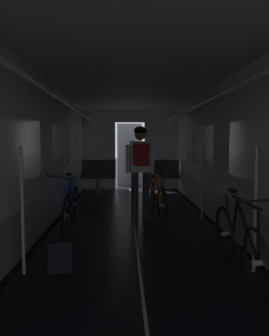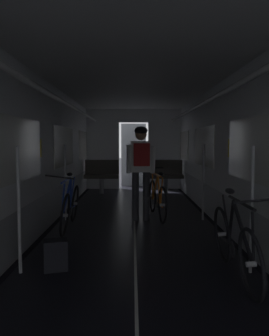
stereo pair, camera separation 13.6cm
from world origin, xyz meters
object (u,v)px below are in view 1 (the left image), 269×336
backpack_on_floor (59,256)px  bicycle_black (239,242)px  bicycle_blue (70,206)px  bicycle_orange_in_aisle (156,198)px  person_cyclist_aisle (140,163)px  bench_seat_far_right (162,173)px  bench_seat_far_left (98,173)px

backpack_on_floor → bicycle_black: bearing=-7.0°
bicycle_blue → bicycle_orange_in_aisle: bearing=28.5°
person_cyclist_aisle → bicycle_black: bearing=-70.9°
person_cyclist_aisle → bicycle_orange_in_aisle: person_cyclist_aisle is taller
bench_seat_far_right → bicycle_black: (0.15, -6.12, -0.19)m
bicycle_orange_in_aisle → bench_seat_far_left: bearing=112.9°
backpack_on_floor → person_cyclist_aisle: bearing=67.3°
backpack_on_floor → bench_seat_far_left: bearing=90.0°
bicycle_black → backpack_on_floor: 1.97m
bench_seat_far_left → person_cyclist_aisle: bearing=-73.4°
bicycle_black → bicycle_orange_in_aisle: (-0.61, 2.95, 0.00)m
bench_seat_far_left → bench_seat_far_right: size_ratio=1.00×
bicycle_black → person_cyclist_aisle: size_ratio=0.98×
bicycle_blue → backpack_on_floor: size_ratio=4.98×
person_cyclist_aisle → backpack_on_floor: (-1.02, -2.44, -0.90)m
bench_seat_far_left → bicycle_orange_in_aisle: size_ratio=0.58×
bench_seat_far_left → bench_seat_far_right: same height
bench_seat_far_right → backpack_on_floor: bench_seat_far_right is taller
bicycle_blue → bicycle_black: 3.01m
bench_seat_far_left → bicycle_blue: same height
bicycle_blue → bench_seat_far_left: bearing=87.5°
bicycle_black → bench_seat_far_right: bearing=91.4°
bench_seat_far_right → bicycle_black: size_ratio=0.58×
bicycle_orange_in_aisle → backpack_on_floor: 3.03m
bicycle_blue → backpack_on_floor: (0.18, -1.89, -0.21)m
bicycle_black → bench_seat_far_left: bearing=107.7°
bicycle_black → backpack_on_floor: bearing=173.0°
bench_seat_far_right → person_cyclist_aisle: size_ratio=0.57×
bench_seat_far_right → person_cyclist_aisle: (-0.78, -3.44, 0.50)m
bicycle_orange_in_aisle → backpack_on_floor: (-1.34, -2.71, -0.21)m
bicycle_black → backpack_on_floor: bicycle_black is taller
bicycle_blue → person_cyclist_aisle: (1.20, 0.56, 0.69)m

